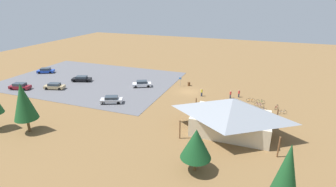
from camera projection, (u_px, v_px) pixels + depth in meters
name	position (u px, v px, depth m)	size (l,w,h in m)	color
ground	(188.00, 92.00, 56.50)	(160.00, 160.00, 0.00)	brown
parking_lot_asphalt	(91.00, 80.00, 64.40)	(41.28, 29.29, 0.05)	#56565B
bike_pavilion	(232.00, 114.00, 38.60)	(13.77, 9.62, 5.59)	beige
trash_bin	(189.00, 84.00, 60.21)	(0.60, 0.60, 0.90)	brown
lot_sign	(180.00, 80.00, 59.57)	(0.56, 0.08, 2.20)	#99999E
pine_west	(23.00, 101.00, 38.09)	(3.49, 3.49, 7.90)	brown
pine_far_east	(196.00, 144.00, 29.53)	(3.69, 3.69, 5.60)	brown
pine_center	(287.00, 171.00, 22.89)	(2.54, 2.54, 7.80)	brown
bicycle_orange_near_sign	(251.00, 100.00, 50.89)	(1.65, 0.48, 0.84)	black
bicycle_blue_lone_west	(262.00, 109.00, 46.68)	(1.66, 0.48, 0.79)	black
bicycle_green_near_porch	(261.00, 102.00, 50.17)	(1.71, 0.48, 0.84)	black
bicycle_red_yard_right	(277.00, 107.00, 47.75)	(0.75, 1.51, 0.76)	black
bicycle_purple_mid_cluster	(259.00, 105.00, 48.66)	(1.74, 0.57, 0.84)	black
bicycle_yellow_yard_front	(270.00, 117.00, 43.53)	(0.54, 1.66, 0.88)	black
bicycle_white_lone_east	(282.00, 112.00, 45.56)	(1.65, 0.74, 0.82)	black
bicycle_teal_back_row	(249.00, 109.00, 47.01)	(0.48, 1.75, 0.88)	black
car_black_aisle_side	(82.00, 79.00, 63.11)	(4.95, 3.22, 1.36)	black
car_blue_front_row	(46.00, 71.00, 70.10)	(4.69, 3.52, 1.40)	#1E42B2
car_maroon_inner_stall	(20.00, 86.00, 57.62)	(4.86, 2.80, 1.47)	maroon
car_tan_by_curb	(54.00, 86.00, 57.81)	(4.76, 2.84, 1.40)	tan
car_white_near_entry	(142.00, 84.00, 59.21)	(4.58, 3.48, 1.49)	white
car_silver_second_row	(111.00, 100.00, 50.08)	(4.59, 3.32, 1.43)	#BCBCC1
visitor_crossing_yard	(202.00, 92.00, 53.67)	(0.36, 0.36, 1.73)	#2D3347
visitor_near_lot	(230.00, 94.00, 52.59)	(0.36, 0.36, 1.65)	#2D3347
visitor_at_bikes	(239.00, 93.00, 53.16)	(0.36, 0.36, 1.63)	#2D3347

